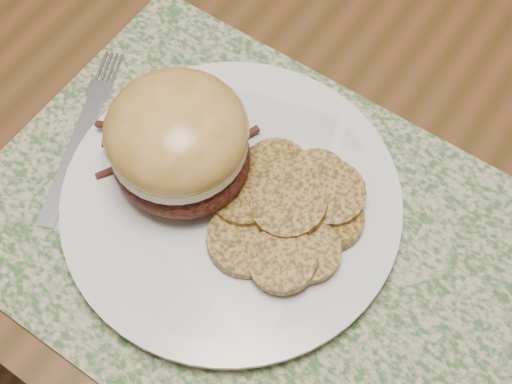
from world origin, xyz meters
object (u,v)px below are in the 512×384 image
dining_table (234,1)px  fork (83,133)px  pork_sandwich (178,141)px  dinner_plate (232,202)px

dining_table → fork: 0.28m
dining_table → pork_sandwich: (0.13, -0.25, 0.14)m
dining_table → dinner_plate: 0.32m
dining_table → pork_sandwich: size_ratio=10.69×
fork → dinner_plate: bearing=-15.8°
dining_table → fork: (0.03, -0.26, 0.09)m
dining_table → dinner_plate: size_ratio=5.77×
dinner_plate → fork: dinner_plate is taller
dining_table → pork_sandwich: pork_sandwich is taller
dinner_plate → pork_sandwich: pork_sandwich is taller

